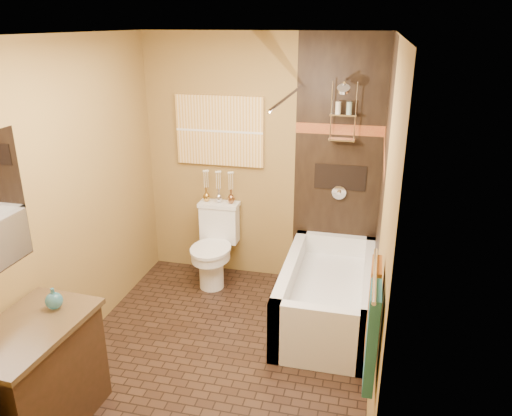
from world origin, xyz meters
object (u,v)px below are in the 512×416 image
(sunset_painting, at_px, (220,131))
(toilet, at_px, (215,245))
(bathtub, at_px, (327,298))
(vanity, at_px, (35,379))

(sunset_painting, xyz_separation_m, toilet, (0.00, -0.27, -1.14))
(bathtub, xyz_separation_m, vanity, (-1.72, -1.75, 0.18))
(bathtub, xyz_separation_m, toilet, (-1.22, 0.46, 0.19))
(toilet, bearing_deg, vanity, -103.75)
(bathtub, bearing_deg, sunset_painting, 149.22)
(sunset_painting, bearing_deg, toilet, -90.00)
(toilet, bearing_deg, bathtub, -21.35)
(vanity, bearing_deg, bathtub, 48.39)
(bathtub, height_order, toilet, toilet)
(sunset_painting, xyz_separation_m, bathtub, (1.22, -0.73, -1.33))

